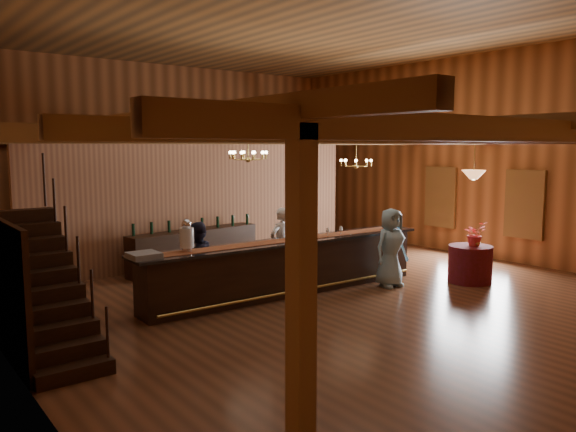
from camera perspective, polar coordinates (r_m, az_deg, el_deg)
floor at (r=12.24m, az=1.61°, el=-7.17°), size 14.00×14.00×0.00m
ceiling at (r=12.12m, az=1.70°, el=18.92°), size 14.00×14.00×0.00m
wall_back at (r=17.85m, az=-12.75°, el=6.05°), size 12.00×0.10×5.50m
wall_right at (r=16.33m, az=18.31°, el=5.80°), size 0.10×14.00×5.50m
beam_grid at (r=12.26m, az=0.15°, el=8.15°), size 11.90×13.90×0.39m
support_posts at (r=11.57m, az=3.19°, el=0.06°), size 9.20×10.20×3.20m
partition_wall at (r=14.57m, az=-8.63°, el=1.24°), size 9.00×0.18×3.10m
window_right_front at (r=15.51m, az=22.92°, el=1.11°), size 0.12×1.05×1.75m
window_right_back at (r=16.93m, az=15.26°, el=1.87°), size 0.12×1.05×1.75m
staircase at (r=8.93m, az=-23.47°, el=-6.50°), size 1.00×2.80×2.00m
backroom_boxes at (r=16.56m, az=-11.28°, el=-1.70°), size 4.10×0.60×1.10m
tasting_bar at (r=11.55m, az=0.07°, el=-5.15°), size 6.67×1.02×1.12m
beverage_dispenser at (r=10.31m, az=-10.25°, el=-2.04°), size 0.26×0.26×0.60m
glass_rack_tray at (r=9.91m, az=-14.44°, el=-3.90°), size 0.50×0.50×0.10m
raffle_drum at (r=13.28m, az=10.33°, el=-0.51°), size 0.34×0.24×0.30m
bar_bottle_0 at (r=11.74m, az=1.10°, el=-1.50°), size 0.07×0.07×0.30m
bar_bottle_1 at (r=11.76m, az=1.23°, el=-1.49°), size 0.07×0.07×0.30m
bar_bottle_2 at (r=11.80m, az=1.50°, el=-1.46°), size 0.07×0.07×0.30m
bar_bottle_3 at (r=11.86m, az=1.86°, el=-1.42°), size 0.07×0.07×0.30m
backbar_shelf at (r=14.01m, az=-9.47°, el=-3.37°), size 3.54×0.97×0.99m
round_table at (r=13.17m, az=18.01°, el=-4.66°), size 0.95×0.95×0.82m
chandelier_left at (r=11.95m, az=-4.06°, el=6.20°), size 0.80×0.80×0.52m
chandelier_right at (r=14.52m, az=6.92°, el=5.41°), size 0.80×0.80×0.75m
pendant_lamp at (r=12.92m, az=18.34°, el=4.02°), size 0.52×0.52×0.90m
bartender at (r=12.45m, az=-0.71°, el=-2.97°), size 0.67×0.49×1.68m
staff_second at (r=11.09m, az=-9.21°, el=-4.61°), size 0.96×0.92×1.56m
guest at (r=12.28m, az=10.41°, el=-3.18°), size 0.87×0.60×1.70m
floor_plant at (r=16.13m, az=-1.41°, el=-1.47°), size 0.80×0.71×1.24m
table_flowers at (r=13.09m, az=18.45°, el=-1.72°), size 0.54×0.48×0.54m
table_vase at (r=13.05m, az=18.59°, el=-2.35°), size 0.15×0.15×0.27m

